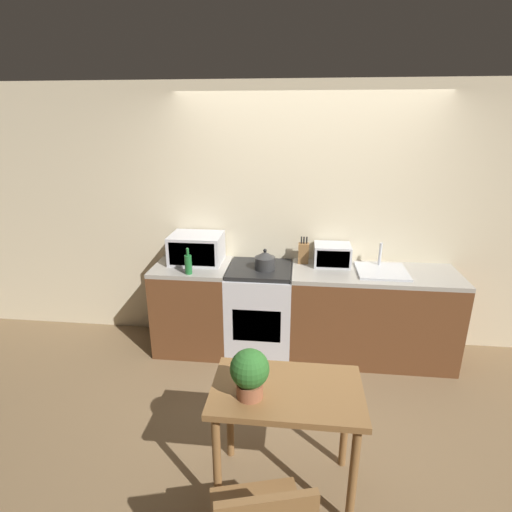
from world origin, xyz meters
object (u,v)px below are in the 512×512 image
stove_range (260,310)px  kettle (265,260)px  bottle (188,264)px  dining_table (286,405)px  microwave (197,248)px  toaster_oven (332,255)px

stove_range → kettle: size_ratio=4.45×
bottle → dining_table: size_ratio=0.28×
kettle → microwave: (-0.69, 0.13, 0.06)m
toaster_oven → dining_table: toaster_oven is taller
microwave → bottle: bearing=-89.7°
stove_range → bottle: bottle is taller
kettle → microwave: bearing=169.7°
bottle → stove_range: bearing=19.9°
toaster_oven → dining_table: (-0.37, -1.76, -0.37)m
stove_range → bottle: size_ratio=3.65×
microwave → dining_table: 1.99m
bottle → kettle: bearing=16.0°
kettle → bottle: size_ratio=0.82×
toaster_oven → bottle: bearing=-164.0°
kettle → microwave: microwave is taller
kettle → bottle: 0.72m
kettle → dining_table: kettle is taller
toaster_oven → dining_table: bearing=-101.8°
bottle → toaster_oven: bearing=16.0°
stove_range → dining_table: bearing=-78.6°
microwave → bottle: (0.00, -0.32, -0.05)m
kettle → dining_table: size_ratio=0.23×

